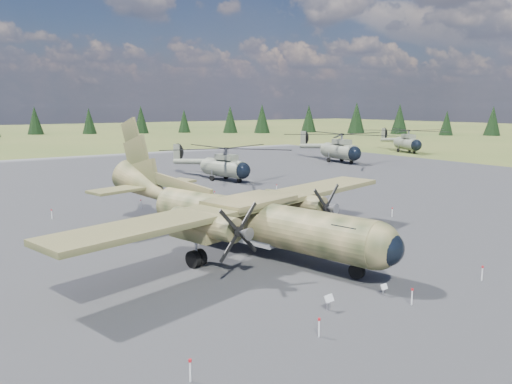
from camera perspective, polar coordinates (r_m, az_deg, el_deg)
ground at (r=34.31m, az=-2.95°, el=-6.36°), size 500.00×500.00×0.00m
apron at (r=42.88m, az=-10.01°, el=-3.20°), size 120.00×120.00×0.04m
transport_plane at (r=33.10m, az=-1.96°, el=-2.24°), size 27.72×24.81×9.19m
helicopter_near at (r=64.05m, az=-3.69°, el=4.00°), size 19.98×21.39×4.32m
helicopter_mid at (r=85.83m, az=9.56°, el=5.67°), size 21.76×24.01×4.96m
helicopter_far at (r=107.76m, az=16.90°, el=6.11°), size 24.03×24.03×4.68m
info_placard_left at (r=24.28m, az=8.32°, el=-12.12°), size 0.52×0.26×0.79m
info_placard_right at (r=26.62m, az=14.41°, el=-10.57°), size 0.40×0.18×0.63m
barrier_fence at (r=33.88m, az=-3.55°, el=-5.68°), size 33.12×29.62×0.85m
treeline at (r=28.98m, az=-25.70°, el=-0.61°), size 311.49×319.30×10.91m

